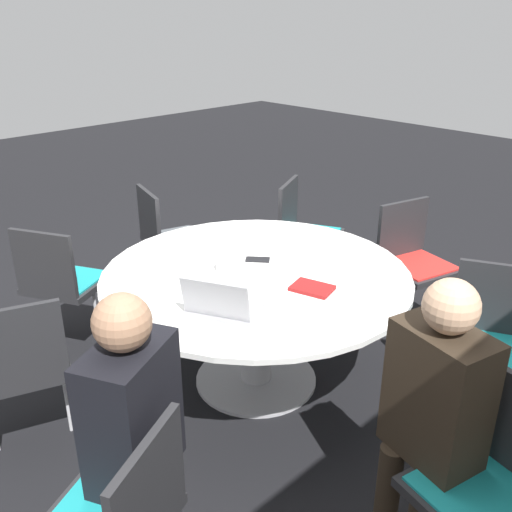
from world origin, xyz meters
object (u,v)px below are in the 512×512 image
at_px(chair_2, 493,336).
at_px(handbag, 368,280).
at_px(chair_3, 413,255).
at_px(person_1, 433,404).
at_px(spiral_notebook, 312,288).
at_px(coffee_cup, 224,264).
at_px(chair_7, 20,361).
at_px(chair_4, 304,227).
at_px(chair_6, 60,277).
at_px(cell_phone, 258,260).
at_px(laptop, 221,305).
at_px(person_0, 129,421).
at_px(chair_1, 494,476).
at_px(chair_5, 167,233).

xyz_separation_m(chair_2, handbag, (-0.77, -1.28, -0.39)).
relative_size(chair_3, person_1, 0.72).
height_order(spiral_notebook, coffee_cup, coffee_cup).
distance_m(chair_7, coffee_cup, 1.14).
distance_m(chair_4, coffee_cup, 1.34).
bearing_deg(chair_2, chair_4, -42.06).
xyz_separation_m(chair_3, chair_6, (1.88, -1.35, 0.00)).
xyz_separation_m(person_1, spiral_notebook, (-0.39, -0.93, 0.01)).
bearing_deg(coffee_cup, cell_phone, 174.89).
xyz_separation_m(person_1, laptop, (0.12, -1.06, 0.05)).
xyz_separation_m(chair_4, chair_7, (2.32, 0.25, 0.00)).
distance_m(chair_3, person_0, 2.46).
bearing_deg(chair_4, chair_2, 48.17).
relative_size(person_1, coffee_cup, 13.83).
xyz_separation_m(laptop, spiral_notebook, (-0.52, 0.13, -0.04)).
relative_size(chair_1, person_0, 0.72).
bearing_deg(chair_3, chair_6, -20.76).
xyz_separation_m(person_0, cell_phone, (-1.32, -0.69, 0.00)).
bearing_deg(chair_6, chair_3, 26.87).
distance_m(chair_1, spiral_notebook, 1.25).
distance_m(chair_4, person_0, 2.60).
height_order(chair_6, chair_7, same).
bearing_deg(chair_6, chair_7, -65.55).
height_order(chair_2, spiral_notebook, chair_2).
height_order(chair_3, person_0, person_0).
relative_size(chair_5, handbag, 2.44).
relative_size(person_1, handbag, 3.41).
distance_m(chair_3, coffee_cup, 1.43).
bearing_deg(person_0, cell_phone, 1.19).
xyz_separation_m(chair_5, handbag, (-1.10, 1.07, -0.39)).
bearing_deg(chair_7, spiral_notebook, -9.75).
bearing_deg(person_1, handbag, -35.89).
bearing_deg(person_0, person_1, -65.75).
relative_size(chair_4, person_0, 0.72).
height_order(person_0, laptop, person_0).
relative_size(chair_2, chair_6, 1.00).
relative_size(chair_7, spiral_notebook, 3.63).
height_order(chair_5, cell_phone, chair_5).
height_order(chair_5, handbag, chair_5).
xyz_separation_m(chair_1, spiral_notebook, (-0.37, -1.18, 0.20)).
relative_size(chair_7, cell_phone, 5.79).
distance_m(person_1, laptop, 1.07).
bearing_deg(chair_3, person_1, 48.00).
distance_m(chair_6, person_1, 2.40).
relative_size(chair_2, laptop, 2.15).
height_order(chair_4, laptop, laptop).
bearing_deg(cell_phone, chair_7, -10.65).
distance_m(chair_6, cell_phone, 1.26).
distance_m(person_0, person_1, 1.12).
distance_m(coffee_cup, handbag, 1.63).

